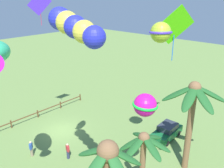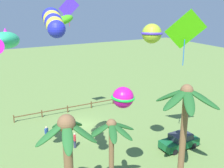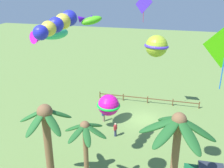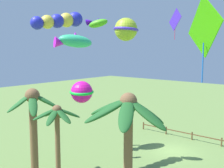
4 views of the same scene
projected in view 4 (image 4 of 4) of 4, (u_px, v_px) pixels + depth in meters
ground_plane at (174, 151)px, 28.18m from camera, size 120.00×120.00×0.00m
palm_tree_0 at (33, 115)px, 21.73m from camera, size 3.96×4.15×7.34m
palm_tree_1 at (128, 125)px, 15.41m from camera, size 5.10×4.65×7.96m
palm_tree_2 at (57, 126)px, 19.73m from camera, size 3.43×3.33×6.43m
rail_fence at (192, 135)px, 31.70m from camera, size 13.54×0.12×0.95m
spectator_0 at (129, 150)px, 26.38m from camera, size 0.33×0.53×1.59m
spectator_1 at (129, 138)px, 29.79m from camera, size 0.43×0.43×1.59m
kite_ball_0 at (82, 92)px, 19.28m from camera, size 2.39×2.39×1.54m
kite_fish_1 at (73, 41)px, 27.28m from camera, size 3.06×4.14×1.73m
kite_fish_2 at (97, 23)px, 23.76m from camera, size 2.14×1.55×1.02m
kite_diamond_3 at (204, 29)px, 15.77m from camera, size 2.89×2.22×4.96m
kite_tube_4 at (59, 21)px, 22.60m from camera, size 1.84×4.54×1.67m
kite_ball_5 at (126, 29)px, 17.63m from camera, size 2.28×2.29×1.48m
kite_diamond_6 at (175, 20)px, 27.61m from camera, size 1.94×1.14×3.10m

